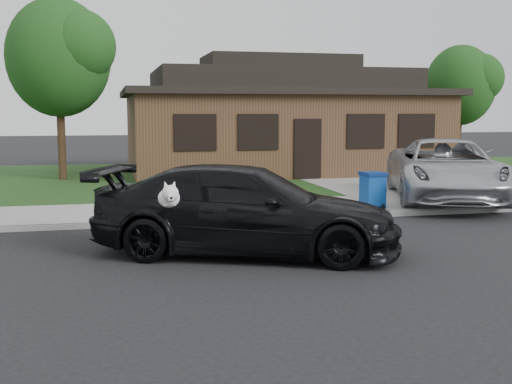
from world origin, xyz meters
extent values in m
plane|color=black|center=(0.00, 0.00, 0.00)|extent=(120.00, 120.00, 0.00)
cube|color=gray|center=(0.00, 5.00, 0.06)|extent=(60.00, 3.00, 0.12)
cube|color=gray|center=(0.00, 3.50, 0.06)|extent=(60.00, 0.12, 0.12)
cube|color=#193814|center=(0.00, 13.00, 0.07)|extent=(60.00, 13.00, 0.13)
cube|color=gray|center=(6.00, 10.00, 0.07)|extent=(4.50, 13.00, 0.14)
imported|color=black|center=(-0.56, 0.28, 0.79)|extent=(5.89, 4.11, 1.58)
ellipsoid|color=white|center=(-2.02, -0.67, 1.18)|extent=(0.34, 0.40, 0.30)
sphere|color=white|center=(-2.02, -0.90, 1.28)|extent=(0.26, 0.26, 0.26)
cube|color=white|center=(-2.02, -1.03, 1.24)|extent=(0.09, 0.12, 0.08)
sphere|color=black|center=(-2.02, -1.09, 1.24)|extent=(0.04, 0.04, 0.04)
cone|color=white|center=(-2.09, -0.85, 1.42)|extent=(0.11, 0.11, 0.14)
cone|color=white|center=(-1.96, -0.85, 1.42)|extent=(0.11, 0.11, 0.14)
imported|color=#BABCC2|center=(6.11, 5.14, 0.96)|extent=(4.58, 6.51, 1.65)
cube|color=navy|center=(3.53, 4.13, 0.53)|extent=(0.55, 0.55, 0.82)
cube|color=navy|center=(3.53, 4.13, 0.99)|extent=(0.60, 0.60, 0.09)
cylinder|color=black|center=(3.35, 3.88, 0.18)|extent=(0.06, 0.13, 0.13)
cylinder|color=black|center=(3.71, 3.88, 0.18)|extent=(0.06, 0.13, 0.13)
cube|color=#422B1C|center=(4.00, 15.00, 1.63)|extent=(12.00, 8.00, 3.00)
cube|color=black|center=(4.00, 15.00, 3.25)|extent=(12.60, 8.60, 0.25)
cube|color=black|center=(4.00, 15.00, 3.78)|extent=(10.00, 6.50, 0.80)
cube|color=black|center=(4.00, 15.00, 4.48)|extent=(6.00, 3.50, 0.60)
cube|color=black|center=(4.00, 10.97, 1.23)|extent=(1.00, 0.06, 2.10)
cube|color=black|center=(0.00, 10.97, 1.83)|extent=(1.30, 0.05, 1.10)
cube|color=black|center=(2.20, 10.97, 1.83)|extent=(1.30, 0.05, 1.10)
cube|color=black|center=(6.20, 10.97, 1.83)|extent=(1.30, 0.05, 1.10)
cube|color=black|center=(8.20, 10.97, 1.83)|extent=(1.30, 0.05, 1.10)
cylinder|color=#332114|center=(-4.50, 13.00, 1.37)|extent=(0.28, 0.28, 2.48)
ellipsoid|color=#143811|center=(-4.50, 13.00, 4.41)|extent=(3.60, 3.60, 4.14)
sphere|color=#26591E|center=(-3.78, 12.46, 4.77)|extent=(2.52, 2.52, 2.52)
cylinder|color=#332114|center=(12.00, 14.50, 1.14)|extent=(0.28, 0.28, 2.03)
ellipsoid|color=#143811|center=(12.00, 14.50, 3.65)|extent=(3.00, 3.00, 3.45)
sphere|color=#26591E|center=(12.60, 14.05, 3.95)|extent=(2.10, 2.10, 2.10)
camera|label=1|loc=(-2.97, -10.76, 2.54)|focal=45.00mm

